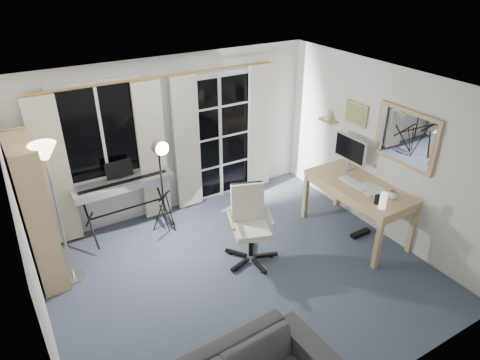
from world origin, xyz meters
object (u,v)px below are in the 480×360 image
at_px(studio_light, 161,159).
at_px(mug, 394,194).
at_px(office_chair, 249,217).
at_px(desk, 359,191).
at_px(torchiere_lamp, 49,174).
at_px(keyboard_piano, 123,185).
at_px(monitor, 350,150).
at_px(bookshelf, 34,218).

relative_size(studio_light, mug, 11.24).
relative_size(office_chair, desk, 0.68).
bearing_deg(torchiere_lamp, keyboard_piano, 34.44).
distance_m(keyboard_piano, monitor, 3.28).
bearing_deg(keyboard_piano, torchiere_lamp, -147.43).
xyz_separation_m(studio_light, office_chair, (0.75, -1.05, -0.59)).
height_order(keyboard_piano, studio_light, studio_light).
relative_size(bookshelf, desk, 1.21).
height_order(keyboard_piano, mug, keyboard_piano).
bearing_deg(torchiere_lamp, desk, -16.00).
relative_size(office_chair, mug, 7.79).
distance_m(torchiere_lamp, office_chair, 2.44).
height_order(desk, mug, mug).
bearing_deg(monitor, torchiere_lamp, 169.83).
xyz_separation_m(desk, mug, (0.10, -0.50, 0.17)).
bearing_deg(studio_light, monitor, -30.49).
relative_size(keyboard_piano, monitor, 2.42).
bearing_deg(office_chair, keyboard_piano, 150.42).
relative_size(torchiere_lamp, desk, 1.21).
distance_m(torchiere_lamp, keyboard_piano, 1.35).
xyz_separation_m(studio_light, monitor, (2.53, -0.95, -0.08)).
height_order(studio_light, office_chair, studio_light).
bearing_deg(office_chair, mug, -7.94).
xyz_separation_m(bookshelf, torchiere_lamp, (0.26, -0.20, 0.61)).
distance_m(torchiere_lamp, mug, 4.20).
xyz_separation_m(torchiere_lamp, monitor, (3.94, -0.62, -0.37)).
relative_size(bookshelf, torchiere_lamp, 1.00).
xyz_separation_m(torchiere_lamp, keyboard_piano, (0.94, 0.65, -0.71)).
relative_size(monitor, mug, 4.40).
relative_size(desk, monitor, 2.62).
height_order(studio_light, monitor, studio_light).
xyz_separation_m(office_chair, mug, (1.68, -0.85, 0.27)).
bearing_deg(monitor, mug, -96.95).
height_order(torchiere_lamp, monitor, torchiere_lamp).
bearing_deg(desk, mug, -79.86).
height_order(studio_light, mug, studio_light).
height_order(office_chair, mug, office_chair).
bearing_deg(torchiere_lamp, mug, -22.26).
height_order(bookshelf, monitor, bookshelf).
bearing_deg(desk, bookshelf, 161.18).
distance_m(torchiere_lamp, desk, 3.97).
xyz_separation_m(torchiere_lamp, office_chair, (2.16, -0.73, -0.88)).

